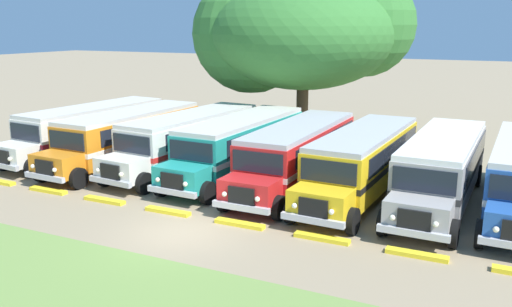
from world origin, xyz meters
The scene contains 15 objects.
ground_plane centered at (0.00, 0.00, 0.00)m, with size 220.00×220.00×0.00m, color #937F60.
parked_bus_slot_0 centered at (-11.41, 8.06, 1.58)m, with size 3.54×10.97×2.82m.
parked_bus_slot_1 centered at (-8.21, 7.47, 1.58)m, with size 3.05×10.89×2.82m.
parked_bus_slot_2 centered at (-4.78, 8.17, 1.58)m, with size 3.48×10.96×2.82m.
parked_bus_slot_3 centered at (-1.73, 8.13, 1.58)m, with size 3.04×10.89×2.82m.
parked_bus_slot_4 centered at (1.55, 7.62, 1.58)m, with size 2.72×10.84×2.82m.
parked_bus_slot_5 centered at (4.70, 7.47, 1.58)m, with size 3.07×10.89×2.82m.
parked_bus_slot_6 centered at (8.00, 7.77, 1.58)m, with size 2.88×10.86×2.82m.
curb_wheelstop_1 centered at (-8.12, 1.55, 0.07)m, with size 2.00×0.36×0.15m, color yellow.
curb_wheelstop_2 centered at (-4.87, 1.55, 0.07)m, with size 2.00×0.36×0.15m, color yellow.
curb_wheelstop_3 centered at (-1.62, 1.55, 0.07)m, with size 2.00×0.36×0.15m, color yellow.
curb_wheelstop_4 centered at (1.62, 1.55, 0.07)m, with size 2.00×0.36×0.15m, color yellow.
curb_wheelstop_5 centered at (4.87, 1.55, 0.07)m, with size 2.00×0.36×0.15m, color yellow.
curb_wheelstop_6 centered at (8.12, 1.55, 0.07)m, with size 2.00×0.36×0.15m, color yellow.
broad_shade_tree centered at (-2.24, 18.11, 6.98)m, with size 13.76×13.00×11.05m.
Camera 1 is at (10.50, -15.49, 7.35)m, focal length 38.03 mm.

